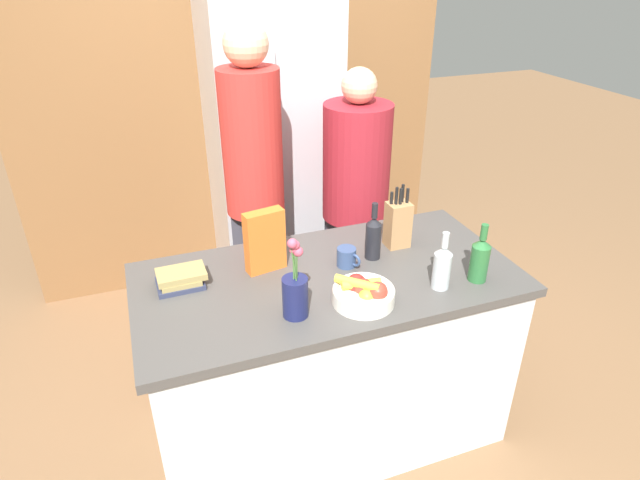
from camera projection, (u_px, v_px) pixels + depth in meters
name	position (u px, v px, depth m)	size (l,w,h in m)	color
ground_plane	(327.00, 425.00, 2.67)	(14.00, 14.00, 0.00)	brown
kitchen_island	(327.00, 356.00, 2.46)	(1.60, 0.79, 0.88)	silver
back_wall_wood	(235.00, 89.00, 3.44)	(2.80, 0.12, 2.60)	brown
refrigerator	(272.00, 151.00, 3.33)	(0.73, 0.62, 1.97)	#B7B7BC
fruit_bowl	(364.00, 292.00, 2.06)	(0.24, 0.24, 0.11)	silver
knife_block	(398.00, 224.00, 2.42)	(0.10, 0.09, 0.30)	#A87A4C
flower_vase	(295.00, 292.00, 1.96)	(0.10, 0.10, 0.33)	#191E4C
cereal_box	(265.00, 241.00, 2.23)	(0.18, 0.09, 0.27)	orange
coffee_mug	(347.00, 257.00, 2.30)	(0.08, 0.11, 0.08)	#334770
book_stack	(181.00, 279.00, 2.16)	(0.20, 0.15, 0.07)	#2D334C
bottle_oil	(442.00, 266.00, 2.12)	(0.07, 0.07, 0.25)	#B2BCC1
bottle_vinegar	(480.00, 259.00, 2.17)	(0.08, 0.08, 0.26)	#286633
bottle_wine	(373.00, 237.00, 2.33)	(0.07, 0.07, 0.26)	black
person_at_sink	(254.00, 181.00, 2.75)	(0.30, 0.30, 1.82)	#383842
person_in_blue	(355.00, 196.00, 2.98)	(0.37, 0.37, 1.58)	#383842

